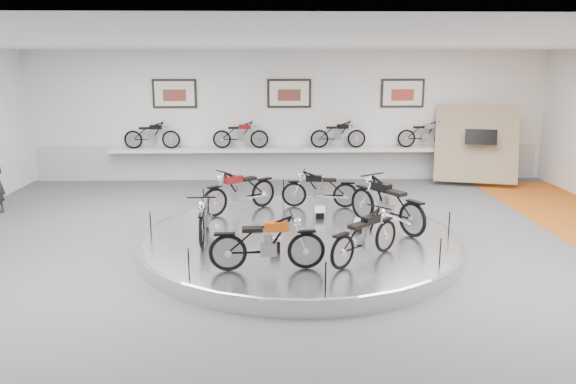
{
  "coord_description": "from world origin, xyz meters",
  "views": [
    {
      "loc": [
        -0.56,
        -10.45,
        3.73
      ],
      "look_at": [
        -0.23,
        0.6,
        1.1
      ],
      "focal_mm": 35.0,
      "sensor_mm": 36.0,
      "label": 1
    }
  ],
  "objects_px": {
    "bike_a": "(387,203)",
    "bike_d": "(204,215)",
    "bike_e": "(267,242)",
    "bike_c": "(240,190)",
    "bike_f": "(365,235)",
    "bike_b": "(320,189)",
    "display_platform": "(300,241)",
    "shelf": "(289,150)"
  },
  "relations": [
    {
      "from": "bike_c",
      "to": "display_platform",
      "type": "bearing_deg",
      "value": 88.18
    },
    {
      "from": "bike_a",
      "to": "bike_c",
      "type": "xyz_separation_m",
      "value": [
        -3.1,
        1.38,
        -0.04
      ]
    },
    {
      "from": "bike_c",
      "to": "bike_d",
      "type": "xyz_separation_m",
      "value": [
        -0.59,
        -1.9,
        -0.04
      ]
    },
    {
      "from": "display_platform",
      "to": "bike_b",
      "type": "relative_size",
      "value": 4.19
    },
    {
      "from": "display_platform",
      "to": "bike_f",
      "type": "xyz_separation_m",
      "value": [
        1.06,
        -1.53,
        0.6
      ]
    },
    {
      "from": "display_platform",
      "to": "bike_a",
      "type": "relative_size",
      "value": 3.48
    },
    {
      "from": "bike_c",
      "to": "bike_a",
      "type": "bearing_deg",
      "value": 117.78
    },
    {
      "from": "shelf",
      "to": "bike_f",
      "type": "bearing_deg",
      "value": -82.4
    },
    {
      "from": "bike_a",
      "to": "bike_b",
      "type": "distance_m",
      "value": 2.12
    },
    {
      "from": "shelf",
      "to": "bike_e",
      "type": "distance_m",
      "value": 8.37
    },
    {
      "from": "bike_d",
      "to": "bike_e",
      "type": "relative_size",
      "value": 0.96
    },
    {
      "from": "bike_c",
      "to": "bike_f",
      "type": "height_order",
      "value": "bike_c"
    },
    {
      "from": "bike_b",
      "to": "bike_c",
      "type": "bearing_deg",
      "value": 16.09
    },
    {
      "from": "bike_b",
      "to": "bike_d",
      "type": "relative_size",
      "value": 0.97
    },
    {
      "from": "bike_d",
      "to": "bike_b",
      "type": "bearing_deg",
      "value": 130.29
    },
    {
      "from": "bike_c",
      "to": "bike_f",
      "type": "xyz_separation_m",
      "value": [
        2.35,
        -3.28,
        -0.05
      ]
    },
    {
      "from": "display_platform",
      "to": "bike_a",
      "type": "xyz_separation_m",
      "value": [
        1.81,
        0.37,
        0.69
      ]
    },
    {
      "from": "bike_b",
      "to": "bike_d",
      "type": "xyz_separation_m",
      "value": [
        -2.46,
        -2.25,
        0.01
      ]
    },
    {
      "from": "bike_b",
      "to": "display_platform",
      "type": "bearing_deg",
      "value": 80.26
    },
    {
      "from": "bike_d",
      "to": "bike_f",
      "type": "xyz_separation_m",
      "value": [
        2.94,
        -1.37,
        -0.01
      ]
    },
    {
      "from": "bike_b",
      "to": "bike_e",
      "type": "height_order",
      "value": "bike_e"
    },
    {
      "from": "shelf",
      "to": "bike_e",
      "type": "bearing_deg",
      "value": -94.36
    },
    {
      "from": "bike_d",
      "to": "bike_e",
      "type": "xyz_separation_m",
      "value": [
        1.25,
        -1.79,
        0.02
      ]
    },
    {
      "from": "shelf",
      "to": "bike_a",
      "type": "relative_size",
      "value": 5.98
    },
    {
      "from": "shelf",
      "to": "bike_d",
      "type": "bearing_deg",
      "value": -106.03
    },
    {
      "from": "bike_b",
      "to": "bike_e",
      "type": "xyz_separation_m",
      "value": [
        -1.21,
        -4.03,
        0.03
      ]
    },
    {
      "from": "bike_d",
      "to": "bike_c",
      "type": "bearing_deg",
      "value": 160.63
    },
    {
      "from": "shelf",
      "to": "bike_a",
      "type": "bearing_deg",
      "value": -73.28
    },
    {
      "from": "shelf",
      "to": "bike_c",
      "type": "distance_m",
      "value": 4.83
    },
    {
      "from": "display_platform",
      "to": "bike_f",
      "type": "relative_size",
      "value": 4.14
    },
    {
      "from": "display_platform",
      "to": "bike_f",
      "type": "distance_m",
      "value": 1.95
    },
    {
      "from": "bike_b",
      "to": "bike_f",
      "type": "bearing_deg",
      "value": 103.22
    },
    {
      "from": "bike_d",
      "to": "bike_e",
      "type": "height_order",
      "value": "bike_e"
    },
    {
      "from": "display_platform",
      "to": "bike_d",
      "type": "bearing_deg",
      "value": -175.37
    },
    {
      "from": "bike_c",
      "to": "bike_d",
      "type": "distance_m",
      "value": 1.99
    },
    {
      "from": "bike_d",
      "to": "display_platform",
      "type": "bearing_deg",
      "value": 92.49
    },
    {
      "from": "bike_a",
      "to": "bike_d",
      "type": "bearing_deg",
      "value": 65.58
    },
    {
      "from": "bike_c",
      "to": "shelf",
      "type": "bearing_deg",
      "value": -143.81
    },
    {
      "from": "shelf",
      "to": "bike_b",
      "type": "height_order",
      "value": "bike_b"
    },
    {
      "from": "display_platform",
      "to": "bike_c",
      "type": "relative_size",
      "value": 3.76
    },
    {
      "from": "shelf",
      "to": "bike_d",
      "type": "distance_m",
      "value": 6.82
    },
    {
      "from": "bike_a",
      "to": "bike_d",
      "type": "distance_m",
      "value": 3.73
    }
  ]
}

